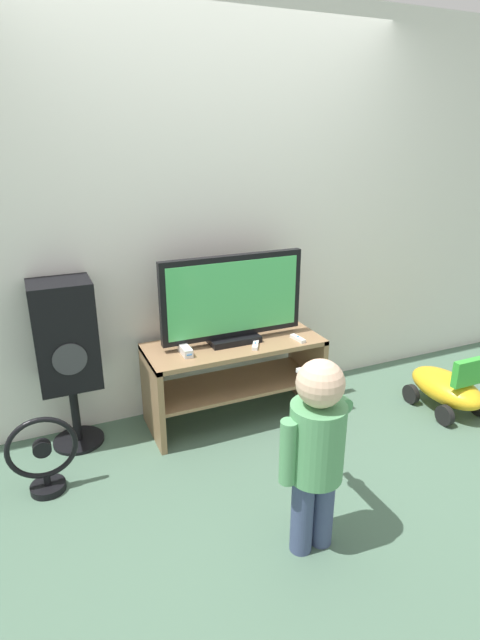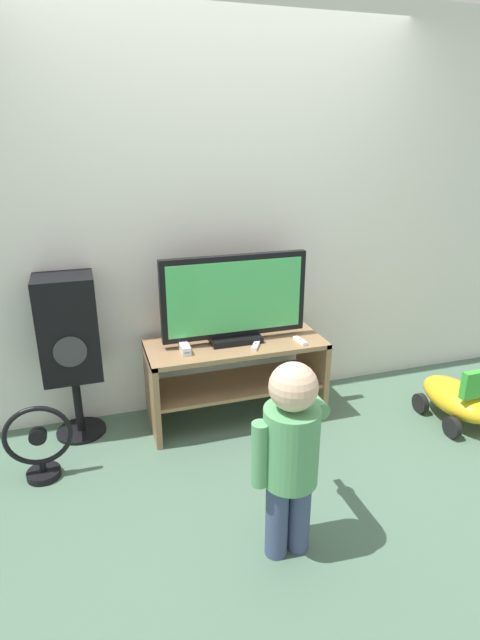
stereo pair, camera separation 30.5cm
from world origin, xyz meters
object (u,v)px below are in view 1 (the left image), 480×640
object	(u,v)px
remote_primary	(298,338)
floor_fan	(44,458)
ride_on_toy	(447,387)
television	(233,300)
speaker_tower	(66,339)
game_console	(185,350)
child	(316,441)
remote_secondary	(255,345)

from	to	relation	value
remote_primary	floor_fan	distance (m)	1.65
remote_primary	ride_on_toy	bearing A→B (deg)	-20.49
television	ride_on_toy	xyz separation A→B (m)	(1.38, -0.52, -0.66)
remote_primary	speaker_tower	size ratio (longest dim) A/B	0.13
television	ride_on_toy	size ratio (longest dim) A/B	1.62
television	speaker_tower	bearing A→B (deg)	174.37
speaker_tower	ride_on_toy	distance (m)	2.52
game_console	remote_primary	xyz separation A→B (m)	(0.74, -0.09, -0.01)
television	child	xyz separation A→B (m)	(-0.12, -1.19, -0.27)
remote_primary	floor_fan	world-z (taller)	remote_primary
remote_primary	ride_on_toy	distance (m)	1.12
child	game_console	bearing A→B (deg)	101.16
remote_primary	floor_fan	size ratio (longest dim) A/B	0.30
television	remote_secondary	world-z (taller)	television
ride_on_toy	child	bearing A→B (deg)	-155.83
speaker_tower	child	bearing A→B (deg)	-55.60
game_console	remote_primary	world-z (taller)	game_console
remote_secondary	child	world-z (taller)	child
remote_primary	remote_secondary	xyz separation A→B (m)	(-0.30, 0.02, 0.00)
child	speaker_tower	size ratio (longest dim) A/B	0.91
child	speaker_tower	world-z (taller)	speaker_tower
child	remote_secondary	bearing A→B (deg)	78.43
game_console	floor_fan	world-z (taller)	game_console
game_console	speaker_tower	distance (m)	0.69
floor_fan	ride_on_toy	size ratio (longest dim) A/B	0.78
remote_secondary	ride_on_toy	size ratio (longest dim) A/B	0.22
game_console	remote_secondary	bearing A→B (deg)	-9.22
remote_secondary	ride_on_toy	bearing A→B (deg)	-16.65
speaker_tower	floor_fan	xyz separation A→B (m)	(-0.21, -0.40, -0.49)
child	speaker_tower	distance (m)	1.57
floor_fan	remote_secondary	bearing A→B (deg)	7.25
speaker_tower	remote_primary	bearing A→B (deg)	-10.23
game_console	remote_secondary	world-z (taller)	game_console
television	remote_primary	world-z (taller)	television
remote_primary	floor_fan	xyz separation A→B (m)	(-1.61, -0.15, -0.36)
child	ride_on_toy	distance (m)	1.69
child	ride_on_toy	bearing A→B (deg)	24.17
game_console	remote_primary	bearing A→B (deg)	-6.72
television	speaker_tower	distance (m)	1.02
speaker_tower	floor_fan	distance (m)	0.67
remote_primary	remote_secondary	distance (m)	0.30
child	speaker_tower	bearing A→B (deg)	124.40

